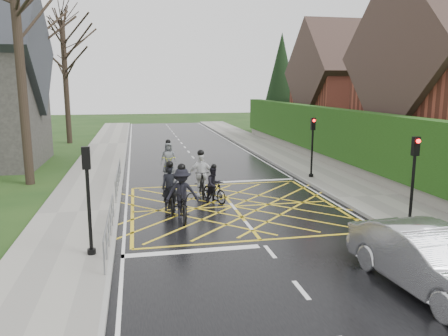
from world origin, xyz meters
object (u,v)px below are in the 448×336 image
object	(u,v)px
cyclist_rear	(170,195)
cyclist_mid	(182,199)
cyclist_back	(214,188)
cyclist_front	(201,179)
cyclist_lead	(169,162)
car	(429,260)

from	to	relation	value
cyclist_rear	cyclist_mid	world-z (taller)	cyclist_mid
cyclist_back	cyclist_mid	bearing A→B (deg)	-151.72
cyclist_mid	cyclist_front	xyz separation A→B (m)	(1.16, 3.09, 0.02)
cyclist_rear	cyclist_back	world-z (taller)	cyclist_rear
cyclist_lead	cyclist_rear	bearing A→B (deg)	-91.23
cyclist_back	cyclist_lead	xyz separation A→B (m)	(-1.43, 6.19, 0.06)
cyclist_front	car	size ratio (longest dim) A/B	0.46
cyclist_lead	cyclist_mid	bearing A→B (deg)	-88.33
cyclist_rear	cyclist_back	bearing A→B (deg)	25.09
cyclist_rear	car	world-z (taller)	cyclist_rear
cyclist_back	cyclist_mid	xyz separation A→B (m)	(-1.56, -2.07, 0.14)
cyclist_rear	cyclist_mid	xyz separation A→B (m)	(0.34, -1.12, 0.11)
cyclist_front	cyclist_rear	bearing A→B (deg)	-124.99
cyclist_lead	cyclist_back	bearing A→B (deg)	-74.46
car	cyclist_lead	bearing A→B (deg)	103.46
cyclist_lead	car	bearing A→B (deg)	-69.18
cyclist_back	car	world-z (taller)	cyclist_back
cyclist_rear	cyclist_front	distance (m)	2.48
cyclist_back	car	size ratio (longest dim) A/B	0.36
cyclist_rear	cyclist_mid	bearing A→B (deg)	-74.25
cyclist_front	cyclist_back	bearing A→B (deg)	-66.36
cyclist_lead	car	xyz separation A→B (m)	(5.00, -15.15, 0.09)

